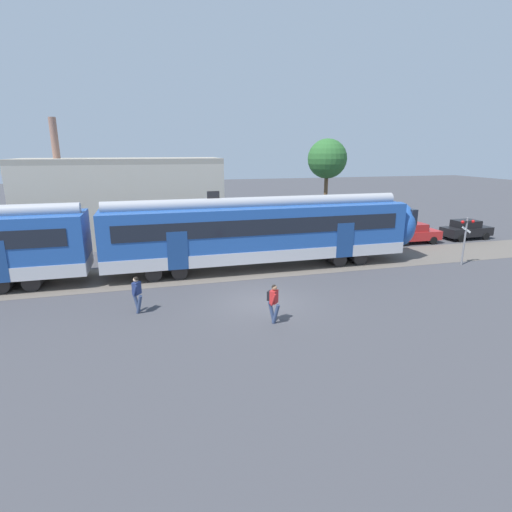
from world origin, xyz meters
The scene contains 11 objects.
ground_plane centered at (0.00, 0.00, 0.00)m, with size 160.00×160.00×0.00m, color #424247.
track_bed centered at (-9.56, 5.64, 0.01)m, with size 80.00×4.40×0.01m, color #605951.
commuter_train centered at (-7.08, 5.63, 2.25)m, with size 38.05×3.07×4.73m.
pedestrian_navy centered at (-5.61, 0.30, 0.96)m, with size 0.49×0.67×1.67m.
pedestrian_red centered at (-0.13, -2.26, 0.99)m, with size 0.50×0.68×1.67m.
parked_car_red centered at (14.72, 8.96, 0.78)m, with size 4.03×1.82×1.54m.
parked_car_black centered at (19.78, 9.10, 0.78)m, with size 4.08×1.92×1.54m.
crossing_signal centered at (13.91, 2.87, 2.01)m, with size 0.96×0.22×3.00m.
background_building centered at (-6.60, 14.88, 3.21)m, with size 14.48×5.00×9.20m.
street_tree_right centered at (9.79, 14.44, 6.23)m, with size 3.26×3.26×7.92m.
street_tree_left centered at (-12.17, 14.08, 4.50)m, with size 2.81×2.81×5.95m.
Camera 1 is at (-4.86, -17.00, 7.00)m, focal length 28.00 mm.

